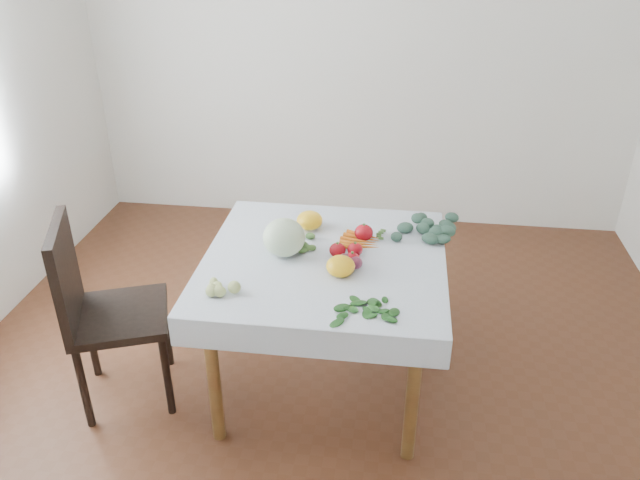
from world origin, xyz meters
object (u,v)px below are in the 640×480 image
object	(u,v)px
table	(324,276)
heirloom_back	(310,220)
cabbage	(284,237)
carrot_bunch	(362,241)
chair	(97,303)

from	to	relation	value
table	heirloom_back	world-z (taller)	heirloom_back
table	cabbage	size ratio (longest dim) A/B	5.04
carrot_bunch	chair	bearing A→B (deg)	-161.83
chair	heirloom_back	xyz separation A→B (m)	(0.94, 0.52, 0.24)
chair	carrot_bunch	distance (m)	1.29
cabbage	carrot_bunch	world-z (taller)	cabbage
cabbage	carrot_bunch	distance (m)	0.39
chair	heirloom_back	distance (m)	1.10
heirloom_back	carrot_bunch	distance (m)	0.30
table	cabbage	distance (m)	0.27
heirloom_back	carrot_bunch	world-z (taller)	heirloom_back
table	chair	world-z (taller)	chair
heirloom_back	carrot_bunch	xyz separation A→B (m)	(0.28, -0.12, -0.03)
cabbage	heirloom_back	world-z (taller)	cabbage
heirloom_back	chair	bearing A→B (deg)	-150.80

